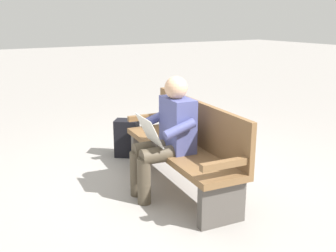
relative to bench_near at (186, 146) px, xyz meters
The scene contains 4 objects.
ground_plane 0.46m from the bench_near, 84.10° to the left, with size 40.00×40.00×0.00m, color gray.
bench_near is the anchor object (origin of this frame).
person_seated 0.29m from the bench_near, 96.96° to the left, with size 0.60×0.60×1.18m.
backpack 1.23m from the bench_near, ahead, with size 0.35×0.36×0.47m.
Camera 1 is at (-3.17, 2.03, 1.72)m, focal length 42.23 mm.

